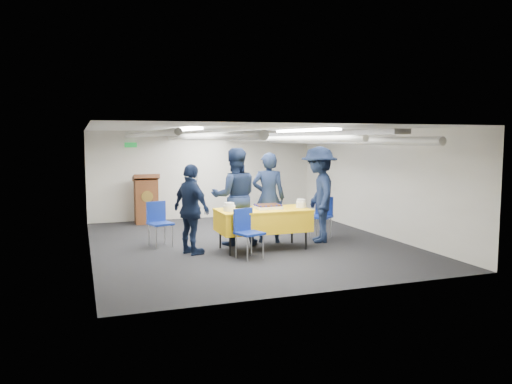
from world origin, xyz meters
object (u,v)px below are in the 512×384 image
Objects in this scene: chair_left at (158,219)px; sheet_cake at (268,207)px; chair_right at (322,213)px; sailor_b at (235,197)px; chair_near at (247,228)px; sailor_c at (191,209)px; sailor_a at (268,198)px; sailor_d at (319,194)px; serving_table at (263,220)px; podium at (146,199)px.

sheet_cake is at bearing -26.28° from chair_left.
sailor_b is (-1.98, -0.10, 0.43)m from chair_right.
sailor_c is (-0.86, 0.60, 0.29)m from chair_near.
chair_near and chair_left have the same top height.
sailor_b is (-0.71, 0.00, 0.05)m from sailor_a.
serving_table is at bearing -61.13° from sailor_d.
sailor_b reaches higher than chair_right.
chair_right is at bearing -153.07° from sailor_a.
sheet_cake is at bearing -156.29° from chair_right.
sailor_a is at bearing 67.97° from sheet_cake.
sheet_cake is 0.40× the size of podium.
sailor_c is at bearing 179.25° from sheet_cake.
sailor_a is at bearing -10.52° from chair_left.
sheet_cake is at bearing 90.36° from sailor_a.
sailor_d reaches higher than serving_table.
sailor_a reaches higher than chair_left.
sheet_cake is at bearing -63.64° from podium.
sheet_cake is 2.18m from chair_left.
serving_table is 1.40m from sailor_c.
podium is 2.74m from chair_left.
sailor_d reaches higher than chair_right.
chair_near is at bearing -74.20° from podium.
chair_left is 0.45× the size of sailor_d.
podium is 0.65× the size of sailor_b.
sailor_b is (1.45, -0.40, 0.43)m from chair_left.
sailor_b is 1.13m from sailor_c.
sailor_d is (3.04, -3.44, 0.36)m from podium.
sailor_c is (-1.37, 0.03, 0.26)m from serving_table.
sailor_b reaches higher than sheet_cake.
sailor_d is (1.31, 0.26, 0.42)m from serving_table.
sailor_a is (2.05, -3.14, 0.30)m from podium.
serving_table is at bearing -176.35° from sheet_cake.
chair_left is (-3.43, 0.30, 0.00)m from chair_right.
sailor_b reaches higher than chair_left.
sailor_d is at bearing -109.23° from sailor_c.
sailor_a reaches higher than chair_right.
podium is 4.50m from chair_right.
serving_table is 2.07m from chair_left.
sailor_d reaches higher than sheet_cake.
serving_table is 1.40m from sailor_d.
sheet_cake reaches higher than serving_table.
chair_right is at bearing -167.83° from sailor_b.
sailor_a is (0.33, 0.56, 0.35)m from serving_table.
sailor_a is at bearing 53.26° from chair_near.
chair_right is at bearing 30.27° from chair_near.
sailor_d is (2.68, 0.23, 0.15)m from sailor_c.
sailor_a is (2.16, -0.40, 0.38)m from chair_left.
sailor_b is (-0.39, 0.56, 0.40)m from serving_table.
chair_left is at bearing 153.72° from sheet_cake.
sailor_c reaches higher than chair_left.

